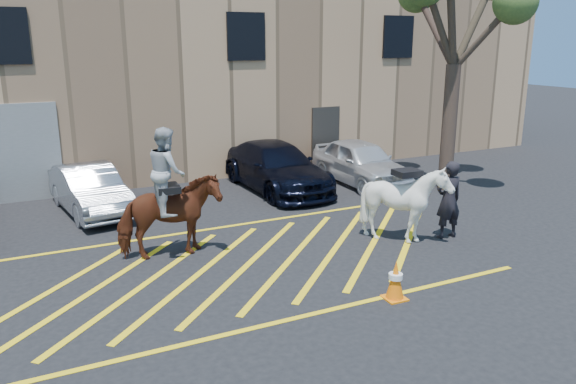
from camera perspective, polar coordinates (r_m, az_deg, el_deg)
name	(u,v)px	position (r m, az deg, el deg)	size (l,w,h in m)	color
ground	(243,260)	(12.00, -4.64, -6.88)	(90.00, 90.00, 0.00)	black
car_silver_sedan	(90,190)	(15.89, -19.48, 0.22)	(1.34, 3.83, 1.26)	gray
car_blue_suv	(276,167)	(17.33, -1.21, 2.57)	(1.99, 4.90, 1.42)	black
car_white_suv	(361,162)	(18.17, 7.38, 3.04)	(1.67, 4.16, 1.42)	silver
handler	(449,200)	(13.51, 16.00, -0.77)	(0.67, 0.44, 1.84)	black
warehouse	(123,63)	(22.73, -16.41, 12.47)	(32.42, 10.20, 7.30)	tan
hatching_zone	(248,264)	(11.74, -4.09, -7.35)	(12.60, 5.12, 0.01)	yellow
mounted_bay	(169,206)	(12.02, -12.03, -1.43)	(2.17, 1.09, 2.80)	#5E2616
saddled_white	(405,203)	(13.01, 11.83, -1.11)	(1.54, 1.72, 1.82)	white
traffic_cone	(395,280)	(10.29, 10.86, -8.78)	(0.39, 0.39, 0.73)	orange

